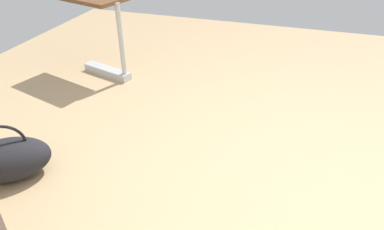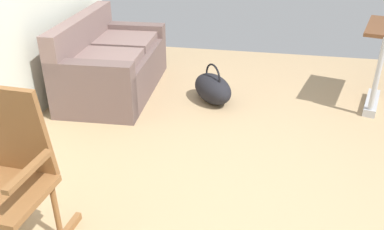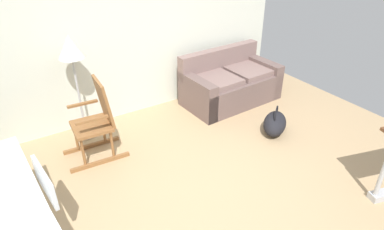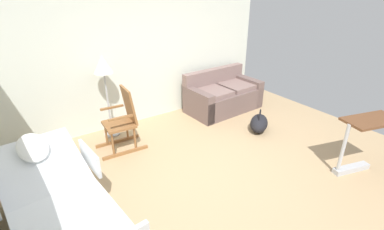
# 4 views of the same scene
# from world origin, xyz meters

# --- Properties ---
(ground_plane) EXTENTS (6.75, 6.75, 0.00)m
(ground_plane) POSITION_xyz_m (0.00, 0.00, 0.00)
(ground_plane) COLOR tan
(back_wall) EXTENTS (5.60, 0.10, 2.70)m
(back_wall) POSITION_xyz_m (0.00, 2.37, 1.35)
(back_wall) COLOR silver
(back_wall) RESTS_ON ground
(hospital_bed) EXTENTS (1.16, 2.20, 0.92)m
(hospital_bed) POSITION_xyz_m (-2.01, 0.12, 0.29)
(hospital_bed) COLOR silver
(hospital_bed) RESTS_ON ground
(couch) EXTENTS (1.64, 0.92, 0.85)m
(couch) POSITION_xyz_m (1.66, 1.79, 0.31)
(couch) COLOR #68534F
(couch) RESTS_ON ground
(rocking_chair) EXTENTS (0.79, 0.53, 1.05)m
(rocking_chair) POSITION_xyz_m (-0.73, 1.49, 0.50)
(rocking_chair) COLOR brown
(rocking_chair) RESTS_ON ground
(floor_lamp) EXTENTS (0.34, 0.34, 1.48)m
(floor_lamp) POSITION_xyz_m (-0.77, 2.05, 1.23)
(floor_lamp) COLOR #B2B5BA
(floor_lamp) RESTS_ON ground
(overbed_table) EXTENTS (0.88, 0.60, 0.84)m
(overbed_table) POSITION_xyz_m (1.84, -1.07, 0.53)
(overbed_table) COLOR #B2B5BA
(overbed_table) RESTS_ON ground
(duffel_bag) EXTENTS (0.64, 0.60, 0.43)m
(duffel_bag) POSITION_xyz_m (1.59, 0.63, 0.15)
(duffel_bag) COLOR black
(duffel_bag) RESTS_ON ground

